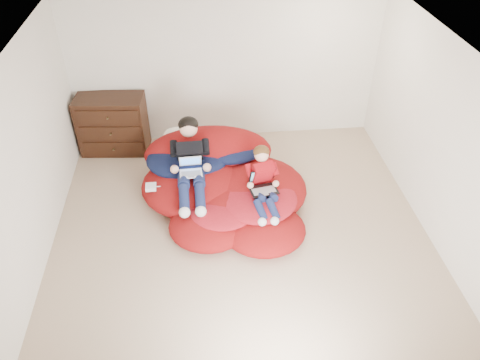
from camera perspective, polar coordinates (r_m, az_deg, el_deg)
The scene contains 9 objects.
room_shell at distance 6.23m, azimuth 0.12°, elevation -4.90°, with size 5.10×5.10×2.77m.
dresser at distance 7.97m, azimuth -15.24°, elevation 6.55°, with size 1.12×0.65×0.97m.
beanbag_pile at distance 6.75m, azimuth -2.25°, elevation -0.45°, with size 2.39×2.39×0.90m.
cream_pillow at distance 7.23m, azimuth -7.75°, elevation 5.43°, with size 0.40×0.25×0.25m, color white.
older_boy at distance 6.51m, azimuth -6.09°, elevation 2.60°, with size 0.38×1.33×0.83m.
younger_boy at distance 6.26m, azimuth 2.83°, elevation 0.13°, with size 0.37×0.94×0.69m.
laptop_white at distance 6.46m, azimuth -6.03°, elevation 1.47°, with size 0.32×0.32×0.21m.
laptop_black at distance 6.28m, azimuth 2.84°, elevation -0.44°, with size 0.41×0.42×0.25m.
power_adapter at distance 6.56m, azimuth -10.81°, elevation -0.84°, with size 0.15×0.15×0.05m, color white.
Camera 1 is at (-0.47, -4.56, 4.44)m, focal length 35.00 mm.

